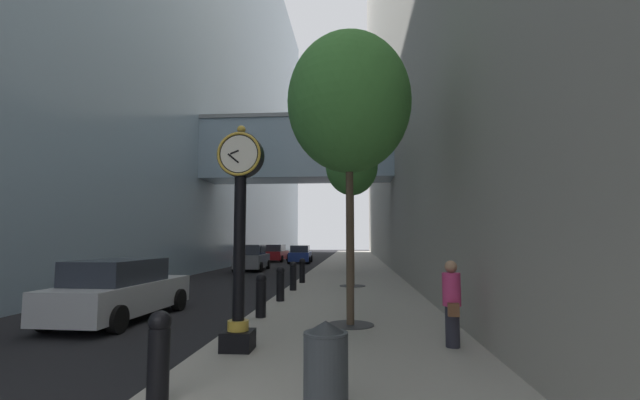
{
  "coord_description": "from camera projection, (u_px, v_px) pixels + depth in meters",
  "views": [
    {
      "loc": [
        2.83,
        -2.37,
        2.14
      ],
      "look_at": [
        0.78,
        22.91,
        4.43
      ],
      "focal_mm": 24.16,
      "sensor_mm": 36.0,
      "label": 1
    }
  ],
  "objects": [
    {
      "name": "bollard_sixth",
      "position": [
        302.0,
        270.0,
        19.68
      ],
      "size": [
        0.28,
        0.28,
        1.12
      ],
      "color": "black",
      "rests_on": "sidewalk_right"
    },
    {
      "name": "bollard_fifth",
      "position": [
        293.0,
        275.0,
        16.8
      ],
      "size": [
        0.28,
        0.28,
        1.12
      ],
      "color": "black",
      "rests_on": "sidewalk_right"
    },
    {
      "name": "trash_bin",
      "position": [
        326.0,
        366.0,
        4.97
      ],
      "size": [
        0.53,
        0.53,
        1.05
      ],
      "color": "#383D42",
      "rests_on": "sidewalk_right"
    },
    {
      "name": "pedestrian_walking",
      "position": [
        452.0,
        302.0,
        8.04
      ],
      "size": [
        0.37,
        0.47,
        1.6
      ],
      "color": "#23232D",
      "rests_on": "sidewalk_right"
    },
    {
      "name": "street_clock",
      "position": [
        240.0,
        225.0,
        7.94
      ],
      "size": [
        0.84,
        0.55,
        4.13
      ],
      "color": "black",
      "rests_on": "sidewalk_right"
    },
    {
      "name": "ground_plane",
      "position": [
        313.0,
        270.0,
        29.19
      ],
      "size": [
        110.0,
        110.0,
        0.0
      ],
      "primitive_type": "plane",
      "color": "black",
      "rests_on": "ground"
    },
    {
      "name": "street_tree_near",
      "position": [
        349.0,
        103.0,
        10.48
      ],
      "size": [
        3.0,
        3.0,
        7.04
      ],
      "color": "#333335",
      "rests_on": "sidewalk_right"
    },
    {
      "name": "building_block_left",
      "position": [
        178.0,
        46.0,
        34.62
      ],
      "size": [
        21.32,
        80.0,
        35.32
      ],
      "color": "#849EB2",
      "rests_on": "ground"
    },
    {
      "name": "bollard_fourth",
      "position": [
        280.0,
        283.0,
        13.92
      ],
      "size": [
        0.28,
        0.28,
        1.12
      ],
      "color": "black",
      "rests_on": "sidewalk_right"
    },
    {
      "name": "street_tree_mid_near",
      "position": [
        352.0,
        166.0,
        18.73
      ],
      "size": [
        2.26,
        2.26,
        6.49
      ],
      "color": "#333335",
      "rests_on": "sidewalk_right"
    },
    {
      "name": "car_grey_mid",
      "position": [
        252.0,
        258.0,
        29.19
      ],
      "size": [
        2.05,
        4.45,
        1.74
      ],
      "color": "slate",
      "rests_on": "ground"
    },
    {
      "name": "bollard_third",
      "position": [
        261.0,
        294.0,
        11.05
      ],
      "size": [
        0.28,
        0.28,
        1.12
      ],
      "color": "black",
      "rests_on": "sidewalk_right"
    },
    {
      "name": "car_silver_far",
      "position": [
        120.0,
        290.0,
        11.4
      ],
      "size": [
        2.09,
        4.71,
        1.6
      ],
      "color": "#B7BABF",
      "rests_on": "ground"
    },
    {
      "name": "car_red_trailing",
      "position": [
        275.0,
        253.0,
        40.59
      ],
      "size": [
        2.11,
        4.31,
        1.59
      ],
      "color": "#AD191E",
      "rests_on": "ground"
    },
    {
      "name": "car_blue_near",
      "position": [
        300.0,
        254.0,
        38.03
      ],
      "size": [
        2.09,
        4.25,
        1.57
      ],
      "color": "navy",
      "rests_on": "ground"
    },
    {
      "name": "bollard_nearest",
      "position": [
        159.0,
        354.0,
        5.29
      ],
      "size": [
        0.28,
        0.28,
        1.12
      ],
      "color": "black",
      "rests_on": "sidewalk_right"
    },
    {
      "name": "sidewalk_right",
      "position": [
        352.0,
        267.0,
        31.96
      ],
      "size": [
        5.21,
        80.0,
        0.14
      ],
      "primitive_type": "cube",
      "color": "#9E998E",
      "rests_on": "ground"
    }
  ]
}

